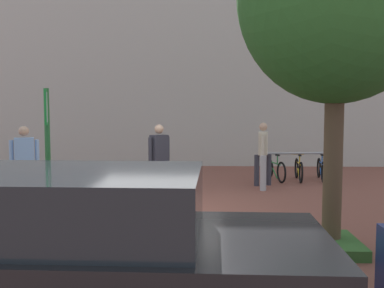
% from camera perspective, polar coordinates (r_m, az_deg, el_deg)
% --- Properties ---
extents(ground_plane, '(60.00, 60.00, 0.00)m').
position_cam_1_polar(ground_plane, '(8.83, -4.36, -9.12)').
color(ground_plane, brown).
extents(building_facade, '(28.00, 1.20, 10.00)m').
position_cam_1_polar(building_facade, '(16.86, -1.30, 14.52)').
color(building_facade, '#B2ADA3').
rests_on(building_facade, ground).
extents(planter_strip, '(7.00, 1.10, 0.16)m').
position_cam_1_polar(planter_strip, '(6.85, -8.91, -12.53)').
color(planter_strip, '#336028').
rests_on(planter_strip, ground).
extents(parking_sign_post, '(0.12, 0.36, 2.39)m').
position_cam_1_polar(parking_sign_post, '(6.87, -18.27, -0.00)').
color(parking_sign_post, '#2D7238').
rests_on(parking_sign_post, ground).
extents(bike_at_sign, '(1.67, 0.42, 0.86)m').
position_cam_1_polar(bike_at_sign, '(7.13, -17.94, -9.76)').
color(bike_at_sign, black).
rests_on(bike_at_sign, ground).
extents(bike_rack_cluster, '(2.09, 1.65, 0.83)m').
position_cam_1_polar(bike_rack_cluster, '(13.21, 13.65, -3.12)').
color(bike_rack_cluster, '#99999E').
rests_on(bike_rack_cluster, ground).
extents(bollard_steel, '(0.16, 0.16, 0.90)m').
position_cam_1_polar(bollard_steel, '(11.38, 9.24, -3.76)').
color(bollard_steel, '#ADADB2').
rests_on(bollard_steel, ground).
extents(person_casual_tan, '(0.57, 0.37, 1.72)m').
position_cam_1_polar(person_casual_tan, '(10.13, -20.93, -1.98)').
color(person_casual_tan, '#383342').
rests_on(person_casual_tan, ground).
extents(person_shirt_blue, '(0.48, 0.60, 1.72)m').
position_cam_1_polar(person_shirt_blue, '(12.06, 9.22, -0.74)').
color(person_shirt_blue, '#2D2D38').
rests_on(person_shirt_blue, ground).
extents(person_suited_navy, '(0.47, 0.45, 1.72)m').
position_cam_1_polar(person_suited_navy, '(10.50, -4.29, -1.48)').
color(person_suited_navy, '#2D2D38').
rests_on(person_suited_navy, ground).
extents(car_black_suv, '(4.33, 2.09, 1.54)m').
position_cam_1_polar(car_black_suv, '(4.17, -14.11, -14.17)').
color(car_black_suv, black).
rests_on(car_black_suv, ground).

